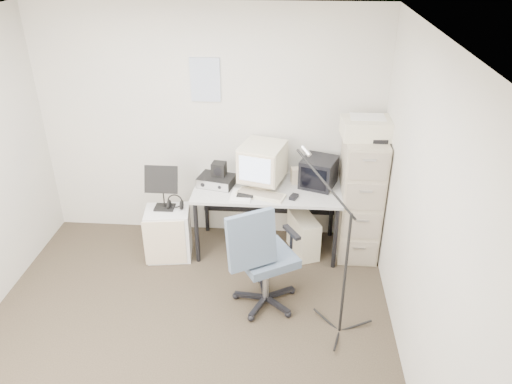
# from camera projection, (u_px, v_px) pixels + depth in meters

# --- Properties ---
(floor) EXTENTS (3.60, 3.60, 0.01)m
(floor) POSITION_uv_depth(u_px,v_px,m) (183.00, 342.00, 4.22)
(floor) COLOR #31291D
(floor) RESTS_ON ground
(ceiling) EXTENTS (3.60, 3.60, 0.01)m
(ceiling) POSITION_uv_depth(u_px,v_px,m) (155.00, 38.00, 3.04)
(ceiling) COLOR white
(ceiling) RESTS_ON ground
(wall_back) EXTENTS (3.60, 0.02, 2.50)m
(wall_back) POSITION_uv_depth(u_px,v_px,m) (210.00, 127.00, 5.21)
(wall_back) COLOR beige
(wall_back) RESTS_ON ground
(wall_right) EXTENTS (0.02, 3.60, 2.50)m
(wall_right) POSITION_uv_depth(u_px,v_px,m) (423.00, 224.00, 3.51)
(wall_right) COLOR beige
(wall_right) RESTS_ON ground
(wall_calendar) EXTENTS (0.30, 0.02, 0.44)m
(wall_calendar) POSITION_uv_depth(u_px,v_px,m) (205.00, 80.00, 4.97)
(wall_calendar) COLOR white
(wall_calendar) RESTS_ON wall_back
(filing_cabinet) EXTENTS (0.40, 0.60, 1.30)m
(filing_cabinet) POSITION_uv_depth(u_px,v_px,m) (360.00, 197.00, 5.11)
(filing_cabinet) COLOR tan
(filing_cabinet) RESTS_ON floor
(printer) EXTENTS (0.51, 0.36, 0.19)m
(printer) POSITION_uv_depth(u_px,v_px,m) (367.00, 128.00, 4.77)
(printer) COLOR silver
(printer) RESTS_ON filing_cabinet
(desk) EXTENTS (1.50, 0.70, 0.73)m
(desk) POSITION_uv_depth(u_px,v_px,m) (267.00, 219.00, 5.28)
(desk) COLOR silver
(desk) RESTS_ON floor
(crt_monitor) EXTENTS (0.51, 0.53, 0.45)m
(crt_monitor) POSITION_uv_depth(u_px,v_px,m) (262.00, 165.00, 5.06)
(crt_monitor) COLOR silver
(crt_monitor) RESTS_ON desk
(crt_tv) EXTENTS (0.42, 0.43, 0.30)m
(crt_tv) POSITION_uv_depth(u_px,v_px,m) (319.00, 172.00, 5.10)
(crt_tv) COLOR black
(crt_tv) RESTS_ON desk
(desk_speaker) EXTENTS (0.11, 0.11, 0.17)m
(desk_speaker) POSITION_uv_depth(u_px,v_px,m) (295.00, 176.00, 5.18)
(desk_speaker) COLOR beige
(desk_speaker) RESTS_ON desk
(keyboard) EXTENTS (0.51, 0.31, 0.03)m
(keyboard) POSITION_uv_depth(u_px,v_px,m) (261.00, 195.00, 4.95)
(keyboard) COLOR silver
(keyboard) RESTS_ON desk
(mouse) EXTENTS (0.10, 0.12, 0.03)m
(mouse) POSITION_uv_depth(u_px,v_px,m) (294.00, 197.00, 4.91)
(mouse) COLOR black
(mouse) RESTS_ON desk
(radio_receiver) EXTENTS (0.40, 0.33, 0.10)m
(radio_receiver) POSITION_uv_depth(u_px,v_px,m) (217.00, 181.00, 5.15)
(radio_receiver) COLOR black
(radio_receiver) RESTS_ON desk
(radio_speaker) EXTENTS (0.15, 0.15, 0.14)m
(radio_speaker) POSITION_uv_depth(u_px,v_px,m) (219.00, 169.00, 5.12)
(radio_speaker) COLOR black
(radio_speaker) RESTS_ON radio_receiver
(papers) EXTENTS (0.22, 0.29, 0.02)m
(papers) POSITION_uv_depth(u_px,v_px,m) (241.00, 195.00, 4.96)
(papers) COLOR white
(papers) RESTS_ON desk
(pc_tower) EXTENTS (0.36, 0.50, 0.43)m
(pc_tower) POSITION_uv_depth(u_px,v_px,m) (303.00, 235.00, 5.29)
(pc_tower) COLOR silver
(pc_tower) RESTS_ON floor
(office_chair) EXTENTS (0.83, 0.83, 1.06)m
(office_chair) POSITION_uv_depth(u_px,v_px,m) (266.00, 256.00, 4.41)
(office_chair) COLOR slate
(office_chair) RESTS_ON floor
(side_cart) EXTENTS (0.49, 0.41, 0.55)m
(side_cart) POSITION_uv_depth(u_px,v_px,m) (169.00, 233.00, 5.20)
(side_cart) COLOR silver
(side_cart) RESTS_ON floor
(music_stand) EXTENTS (0.34, 0.20, 0.49)m
(music_stand) POSITION_uv_depth(u_px,v_px,m) (163.00, 187.00, 5.00)
(music_stand) COLOR black
(music_stand) RESTS_ON side_cart
(headphones) EXTENTS (0.19, 0.19, 0.03)m
(headphones) POSITION_uv_depth(u_px,v_px,m) (175.00, 204.00, 5.08)
(headphones) COLOR black
(headphones) RESTS_ON side_cart
(mic_stand) EXTENTS (0.03, 0.03, 1.54)m
(mic_stand) POSITION_uv_depth(u_px,v_px,m) (347.00, 258.00, 3.97)
(mic_stand) COLOR black
(mic_stand) RESTS_ON floor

